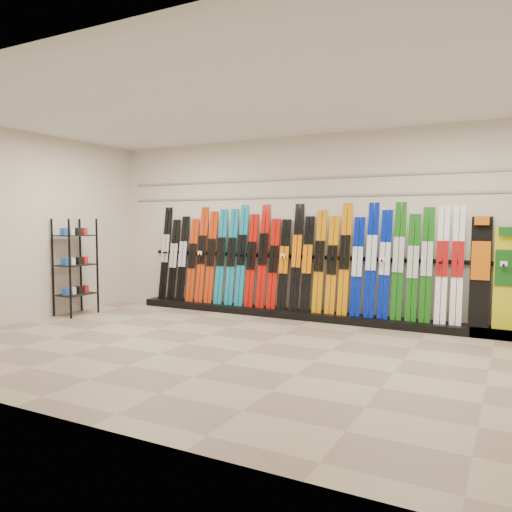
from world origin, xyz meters
The scene contains 9 objects.
floor centered at (0.00, 0.00, 0.00)m, with size 8.00×8.00×0.00m, color gray.
back_wall centered at (0.00, 2.50, 1.50)m, with size 8.00×8.00×0.00m, color beige.
left_wall centered at (-4.00, 0.00, 1.50)m, with size 5.00×5.00×0.00m, color beige.
ceiling centered at (0.00, 0.00, 3.00)m, with size 8.00×8.00×0.00m, color silver.
ski_rack_base centered at (0.22, 2.28, 0.06)m, with size 8.00×0.40×0.12m, color black.
skis centered at (-0.43, 2.36, 0.95)m, with size 5.37×0.30×1.81m.
accessory_rack centered at (-3.75, 0.81, 0.82)m, with size 0.40×0.60×1.63m, color black.
slatwall_rail_0 centered at (0.00, 2.48, 2.00)m, with size 7.60×0.02×0.03m, color gray.
slatwall_rail_1 centered at (0.00, 2.48, 2.30)m, with size 7.60×0.02×0.03m, color gray.
Camera 1 is at (2.88, -5.24, 1.59)m, focal length 35.00 mm.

